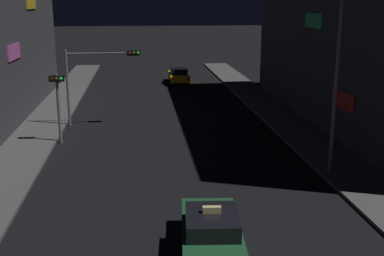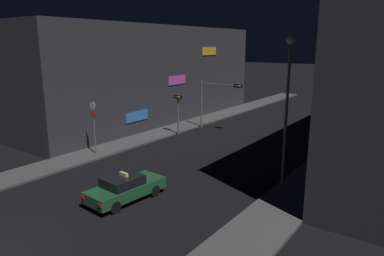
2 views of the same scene
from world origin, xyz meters
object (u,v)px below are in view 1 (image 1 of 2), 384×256
Objects in this scene: far_car at (179,75)px; traffic_light_overhead at (97,70)px; traffic_light_left_kerb at (58,94)px; street_lamp_near_block at (339,45)px; taxi at (211,232)px.

far_car is 17.28m from traffic_light_overhead.
street_lamp_near_block is at bearing -27.16° from traffic_light_left_kerb.
street_lamp_near_block is (4.64, -26.23, 5.09)m from far_car.
traffic_light_left_kerb is (-1.85, -3.82, -0.77)m from traffic_light_overhead.
traffic_light_overhead is 4.31m from traffic_light_left_kerb.
street_lamp_near_block is (6.35, 6.39, 5.08)m from taxi.
far_car is at bearing 68.14° from traffic_light_overhead.
street_lamp_near_block is (10.99, -10.40, 2.30)m from traffic_light_overhead.
street_lamp_near_block reaches higher than taxi.
street_lamp_near_block reaches higher than traffic_light_overhead.
taxi is 32.67m from far_car.
traffic_light_left_kerb is at bearing 116.56° from taxi.
far_car is at bearing 67.35° from traffic_light_left_kerb.
traffic_light_overhead is 15.30m from street_lamp_near_block.
traffic_light_overhead is at bearing -111.86° from far_car.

